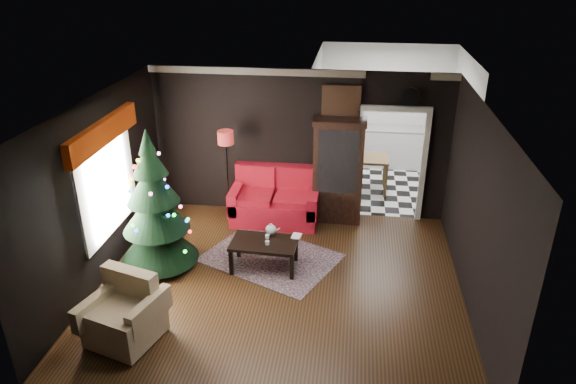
# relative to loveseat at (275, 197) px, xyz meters

# --- Properties ---
(floor) EXTENTS (5.50, 5.50, 0.00)m
(floor) POSITION_rel_loveseat_xyz_m (0.40, -2.05, -0.50)
(floor) COLOR black
(floor) RESTS_ON ground
(ceiling) EXTENTS (5.50, 5.50, 0.00)m
(ceiling) POSITION_rel_loveseat_xyz_m (0.40, -2.05, 2.30)
(ceiling) COLOR white
(ceiling) RESTS_ON ground
(wall_back) EXTENTS (5.50, 0.00, 5.50)m
(wall_back) POSITION_rel_loveseat_xyz_m (0.40, 0.45, 0.90)
(wall_back) COLOR black
(wall_back) RESTS_ON ground
(wall_front) EXTENTS (5.50, 0.00, 5.50)m
(wall_front) POSITION_rel_loveseat_xyz_m (0.40, -4.55, 0.90)
(wall_front) COLOR black
(wall_front) RESTS_ON ground
(wall_left) EXTENTS (0.00, 5.50, 5.50)m
(wall_left) POSITION_rel_loveseat_xyz_m (-2.35, -2.05, 0.90)
(wall_left) COLOR black
(wall_left) RESTS_ON ground
(wall_right) EXTENTS (0.00, 5.50, 5.50)m
(wall_right) POSITION_rel_loveseat_xyz_m (3.15, -2.05, 0.90)
(wall_right) COLOR black
(wall_right) RESTS_ON ground
(doorway) EXTENTS (1.10, 0.10, 2.10)m
(doorway) POSITION_rel_loveseat_xyz_m (2.10, 0.45, 0.55)
(doorway) COLOR silver
(doorway) RESTS_ON ground
(left_window) EXTENTS (0.05, 1.60, 1.40)m
(left_window) POSITION_rel_loveseat_xyz_m (-2.31, -1.85, 0.95)
(left_window) COLOR white
(left_window) RESTS_ON wall_left
(valance) EXTENTS (0.12, 2.10, 0.35)m
(valance) POSITION_rel_loveseat_xyz_m (-2.23, -1.85, 1.77)
(valance) COLOR #782203
(valance) RESTS_ON wall_left
(kitchen_floor) EXTENTS (3.00, 3.00, 0.00)m
(kitchen_floor) POSITION_rel_loveseat_xyz_m (2.10, 1.95, -0.50)
(kitchen_floor) COLOR white
(kitchen_floor) RESTS_ON ground
(kitchen_window) EXTENTS (0.70, 0.06, 0.70)m
(kitchen_window) POSITION_rel_loveseat_xyz_m (2.10, 3.40, 1.20)
(kitchen_window) COLOR white
(kitchen_window) RESTS_ON ground
(rug) EXTENTS (2.51, 2.23, 0.01)m
(rug) POSITION_rel_loveseat_xyz_m (0.13, -1.34, -0.49)
(rug) COLOR #3F323B
(rug) RESTS_ON ground
(loveseat) EXTENTS (1.70, 0.90, 1.00)m
(loveseat) POSITION_rel_loveseat_xyz_m (0.00, 0.00, 0.00)
(loveseat) COLOR maroon
(loveseat) RESTS_ON ground
(curio_cabinet) EXTENTS (0.90, 0.45, 1.90)m
(curio_cabinet) POSITION_rel_loveseat_xyz_m (1.15, 0.22, 0.45)
(curio_cabinet) COLOR black
(curio_cabinet) RESTS_ON ground
(floor_lamp) EXTENTS (0.36, 0.36, 1.86)m
(floor_lamp) POSITION_rel_loveseat_xyz_m (-0.88, -0.03, 0.33)
(floor_lamp) COLOR black
(floor_lamp) RESTS_ON ground
(christmas_tree) EXTENTS (1.44, 1.44, 2.39)m
(christmas_tree) POSITION_rel_loveseat_xyz_m (-1.63, -1.74, 0.55)
(christmas_tree) COLOR black
(christmas_tree) RESTS_ON ground
(armchair) EXTENTS (1.05, 1.05, 0.86)m
(armchair) POSITION_rel_loveseat_xyz_m (-1.43, -3.57, -0.04)
(armchair) COLOR tan
(armchair) RESTS_ON ground
(coffee_table) EXTENTS (1.07, 0.68, 0.47)m
(coffee_table) POSITION_rel_loveseat_xyz_m (0.08, -1.64, -0.25)
(coffee_table) COLOR #37190E
(coffee_table) RESTS_ON rug
(teapot) EXTENTS (0.22, 0.22, 0.19)m
(teapot) POSITION_rel_loveseat_xyz_m (0.15, -1.39, 0.08)
(teapot) COLOR silver
(teapot) RESTS_ON coffee_table
(cup_a) EXTENTS (0.08, 0.08, 0.06)m
(cup_a) POSITION_rel_loveseat_xyz_m (0.11, -1.51, 0.01)
(cup_a) COLOR white
(cup_a) RESTS_ON coffee_table
(cup_b) EXTENTS (0.08, 0.08, 0.06)m
(cup_b) POSITION_rel_loveseat_xyz_m (0.14, -1.70, 0.01)
(cup_b) COLOR silver
(cup_b) RESTS_ON coffee_table
(book) EXTENTS (0.15, 0.03, 0.20)m
(book) POSITION_rel_loveseat_xyz_m (0.50, -1.39, 0.08)
(book) COLOR #A47F5E
(book) RESTS_ON coffee_table
(wall_clock) EXTENTS (0.32, 0.32, 0.06)m
(wall_clock) POSITION_rel_loveseat_xyz_m (2.35, 0.40, 1.88)
(wall_clock) COLOR white
(wall_clock) RESTS_ON wall_back
(painting) EXTENTS (0.62, 0.05, 0.52)m
(painting) POSITION_rel_loveseat_xyz_m (1.15, 0.41, 1.75)
(painting) COLOR #AF6D40
(painting) RESTS_ON wall_back
(kitchen_counter) EXTENTS (1.80, 0.60, 0.90)m
(kitchen_counter) POSITION_rel_loveseat_xyz_m (2.10, 3.15, -0.05)
(kitchen_counter) COLOR white
(kitchen_counter) RESTS_ON ground
(kitchen_table) EXTENTS (0.70, 0.70, 0.75)m
(kitchen_table) POSITION_rel_loveseat_xyz_m (1.80, 1.65, -0.12)
(kitchen_table) COLOR brown
(kitchen_table) RESTS_ON ground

